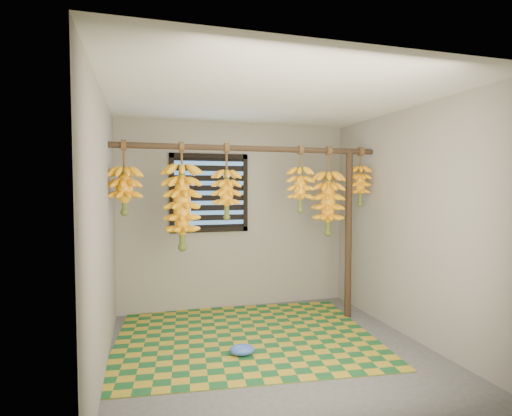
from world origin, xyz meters
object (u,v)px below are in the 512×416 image
object	(u,v)px
banana_bunch_e	(328,203)
support_post	(348,235)
plastic_bag	(242,350)
banana_bunch_c	(227,194)
banana_bunch_d	(300,189)
banana_bunch_f	(360,185)
banana_bunch_a	(124,190)
banana_bunch_b	(182,207)
woven_mat	(245,336)

from	to	relation	value
banana_bunch_e	support_post	bearing A→B (deg)	0.00
plastic_bag	banana_bunch_c	world-z (taller)	banana_bunch_c
banana_bunch_d	banana_bunch_f	distance (m)	0.78
support_post	banana_bunch_a	xyz separation A→B (m)	(-2.55, 0.00, 0.54)
support_post	banana_bunch_c	world-z (taller)	banana_bunch_c
banana_bunch_a	banana_bunch_c	distance (m)	1.06
plastic_bag	banana_bunch_b	world-z (taller)	banana_bunch_b
banana_bunch_c	support_post	bearing A→B (deg)	-0.00
plastic_bag	banana_bunch_c	distance (m)	1.61
banana_bunch_a	banana_bunch_c	world-z (taller)	same
banana_bunch_b	plastic_bag	bearing A→B (deg)	-57.51
banana_bunch_b	banana_bunch_c	bearing A→B (deg)	0.00
woven_mat	support_post	bearing A→B (deg)	11.61
banana_bunch_b	woven_mat	bearing A→B (deg)	-24.25
banana_bunch_a	banana_bunch_e	bearing A→B (deg)	0.00
banana_bunch_c	banana_bunch_d	bearing A→B (deg)	0.00
support_post	woven_mat	bearing A→B (deg)	-168.39
banana_bunch_a	banana_bunch_d	world-z (taller)	same
banana_bunch_a	banana_bunch_d	size ratio (longest dim) A/B	0.98
plastic_bag	support_post	bearing A→B (deg)	25.99
banana_bunch_d	banana_bunch_e	size ratio (longest dim) A/B	0.74
banana_bunch_a	banana_bunch_e	xyz separation A→B (m)	(2.28, 0.00, -0.16)
plastic_bag	woven_mat	bearing A→B (deg)	71.71
woven_mat	plastic_bag	world-z (taller)	plastic_bag
plastic_bag	banana_bunch_d	bearing A→B (deg)	39.88
plastic_bag	banana_bunch_b	xyz separation A→B (m)	(-0.47, 0.73, 1.31)
support_post	banana_bunch_b	bearing A→B (deg)	180.00
banana_bunch_a	banana_bunch_f	distance (m)	2.70
plastic_bag	banana_bunch_c	bearing A→B (deg)	88.81
woven_mat	banana_bunch_e	bearing A→B (deg)	14.42
plastic_bag	banana_bunch_e	distance (m)	1.95
support_post	banana_bunch_c	bearing A→B (deg)	180.00
woven_mat	banana_bunch_b	bearing A→B (deg)	155.75
woven_mat	banana_bunch_c	xyz separation A→B (m)	(-0.14, 0.28, 1.49)
banana_bunch_a	banana_bunch_b	distance (m)	0.60
support_post	banana_bunch_b	xyz separation A→B (m)	(-1.97, 0.00, 0.36)
banana_bunch_c	banana_bunch_d	distance (m)	0.86
support_post	banana_bunch_f	world-z (taller)	banana_bunch_f
woven_mat	banana_bunch_f	size ratio (longest dim) A/B	3.75
support_post	plastic_bag	world-z (taller)	support_post
banana_bunch_b	banana_bunch_d	xyz separation A→B (m)	(1.34, 0.00, 0.18)
woven_mat	banana_bunch_d	distance (m)	1.73
banana_bunch_d	support_post	bearing A→B (deg)	-0.00
banana_bunch_b	banana_bunch_f	xyz separation A→B (m)	(2.12, 0.00, 0.23)
banana_bunch_e	woven_mat	bearing A→B (deg)	-165.58
banana_bunch_c	banana_bunch_f	size ratio (longest dim) A/B	1.17
support_post	plastic_bag	xyz separation A→B (m)	(-1.50, -0.73, -0.94)
woven_mat	banana_bunch_b	xyz separation A→B (m)	(-0.62, 0.28, 1.36)
support_post	banana_bunch_c	size ratio (longest dim) A/B	2.42
woven_mat	banana_bunch_d	world-z (taller)	banana_bunch_d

